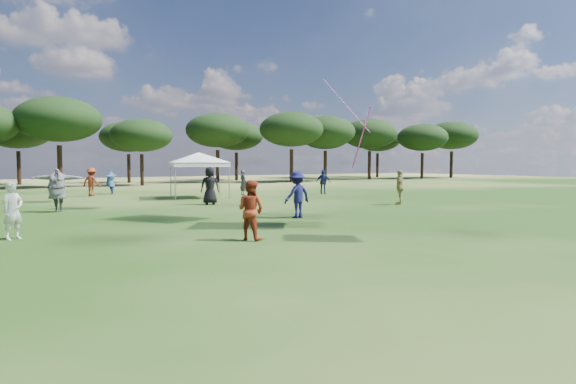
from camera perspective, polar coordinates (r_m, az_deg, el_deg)
tree_line at (r=47.72m, az=-27.10°, el=7.10°), size 108.78×17.63×7.77m
tent_right at (r=29.25m, az=-10.55°, el=4.39°), size 6.31×6.31×3.03m
festival_crowd at (r=23.74m, az=-21.77°, el=0.26°), size 29.83×23.35×1.91m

